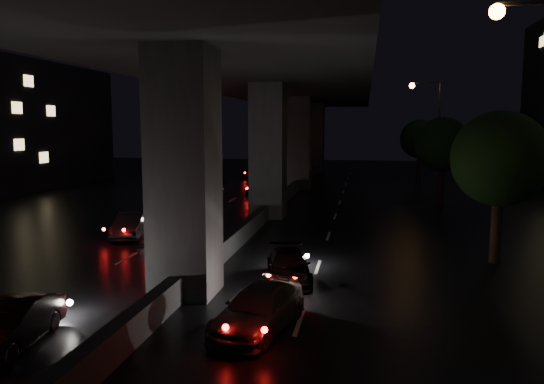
# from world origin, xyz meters

# --- Properties ---
(ground) EXTENTS (120.00, 120.00, 0.00)m
(ground) POSITION_xyz_m (0.00, 0.00, 0.00)
(ground) COLOR black
(ground) RESTS_ON ground
(viaduct) EXTENTS (12.00, 80.00, 10.50)m
(viaduct) POSITION_xyz_m (0.00, 5.00, 8.34)
(viaduct) COLOR #2F2F32
(viaduct) RESTS_ON ground
(median_barrier) EXTENTS (0.45, 70.00, 0.85)m
(median_barrier) POSITION_xyz_m (0.00, 5.00, 0.42)
(median_barrier) COLOR #2F2F32
(median_barrier) RESTS_ON ground
(tree_b) EXTENTS (3.80, 3.80, 6.12)m
(tree_b) POSITION_xyz_m (11.00, -4.00, 4.20)
(tree_b) COLOR black
(tree_b) RESTS_ON ground
(tree_c) EXTENTS (3.80, 3.80, 6.12)m
(tree_c) POSITION_xyz_m (11.00, 12.00, 4.20)
(tree_c) COLOR black
(tree_c) RESTS_ON ground
(tree_d) EXTENTS (3.80, 3.80, 6.12)m
(tree_d) POSITION_xyz_m (11.00, 28.00, 4.20)
(tree_d) COLOR black
(tree_d) RESTS_ON ground
(streetlight_far) EXTENTS (2.52, 0.44, 9.00)m
(streetlight_far) POSITION_xyz_m (10.97, 18.00, 5.66)
(streetlight_far) COLOR #2D2D33
(streetlight_far) RESTS_ON ground
(car_1) EXTENTS (1.68, 3.72, 1.19)m
(car_1) POSITION_xyz_m (-2.88, -14.89, 0.59)
(car_1) COLOR black
(car_1) RESTS_ON ground
(car_2) EXTENTS (2.45, 4.21, 1.15)m
(car_2) POSITION_xyz_m (2.99, -12.66, 0.57)
(car_2) COLOR #5D5550
(car_2) RESTS_ON ground
(car_3) EXTENTS (2.22, 3.89, 1.06)m
(car_3) POSITION_xyz_m (3.12, -7.98, 0.53)
(car_3) COLOR black
(car_3) RESTS_ON ground
(car_4) EXTENTS (2.03, 3.83, 1.20)m
(car_4) POSITION_xyz_m (-5.71, -1.91, 0.60)
(car_4) COLOR black
(car_4) RESTS_ON ground
(car_5) EXTENTS (2.06, 4.06, 1.28)m
(car_5) POSITION_xyz_m (-2.93, -3.17, 0.64)
(car_5) COLOR black
(car_5) RESTS_ON ground
(car_6) EXTENTS (1.45, 3.40, 1.14)m
(car_6) POSITION_xyz_m (-6.12, 7.67, 0.57)
(car_6) COLOR black
(car_6) RESTS_ON ground
(car_7) EXTENTS (2.36, 4.54, 1.26)m
(car_7) POSITION_xyz_m (-6.00, 11.50, 0.63)
(car_7) COLOR black
(car_7) RESTS_ON ground
(car_8) EXTENTS (1.63, 3.75, 1.26)m
(car_8) POSITION_xyz_m (-2.61, 14.97, 0.63)
(car_8) COLOR black
(car_8) RESTS_ON ground
(car_9) EXTENTS (1.46, 3.64, 1.18)m
(car_9) POSITION_xyz_m (-3.07, 18.40, 0.59)
(car_9) COLOR #433F3A
(car_9) RESTS_ON ground
(car_10) EXTENTS (2.80, 4.96, 1.31)m
(car_10) POSITION_xyz_m (-2.87, 23.20, 0.65)
(car_10) COLOR black
(car_10) RESTS_ON ground
(car_11) EXTENTS (2.36, 4.58, 1.23)m
(car_11) POSITION_xyz_m (-5.83, 28.24, 0.62)
(car_11) COLOR black
(car_11) RESTS_ON ground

